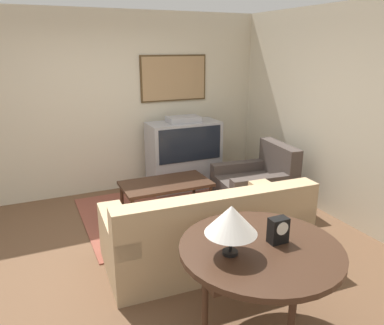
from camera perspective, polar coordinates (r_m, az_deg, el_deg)
The scene contains 11 objects.
ground_plane at distance 4.26m, azimuth -7.24°, elevation -13.73°, with size 12.00×12.00×0.00m, color brown.
wall_back at distance 5.80m, azimuth -13.97°, elevation 8.55°, with size 12.00×0.10×2.70m.
wall_right at distance 5.13m, azimuth 21.56°, elevation 6.71°, with size 0.06×12.00×2.70m.
area_rug at distance 5.22m, azimuth -3.77°, elevation -7.44°, with size 2.23×1.88×0.01m.
tv at distance 5.90m, azimuth -1.27°, elevation 1.20°, with size 1.11×0.53×1.16m.
couch at distance 3.98m, azimuth 2.24°, elevation -10.87°, with size 2.11×1.07×0.88m.
armchair at distance 5.42m, azimuth 9.71°, elevation -3.60°, with size 1.06×0.94×0.87m.
coffee_table at distance 5.01m, azimuth -4.01°, elevation -3.50°, with size 1.17×0.63×0.46m.
console_table at distance 2.89m, azimuth 10.42°, elevation -13.58°, with size 1.21×1.21×0.79m.
table_lamp at distance 2.61m, azimuth 5.99°, elevation -8.69°, with size 0.37×0.37×0.37m.
mantel_clock at distance 2.89m, azimuth 13.00°, elevation -10.02°, with size 0.14×0.10×0.20m.
Camera 1 is at (-1.02, -3.51, 2.19)m, focal length 35.00 mm.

